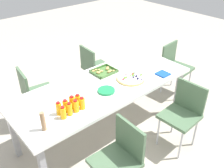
{
  "coord_description": "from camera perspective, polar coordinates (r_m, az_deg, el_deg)",
  "views": [
    {
      "loc": [
        -1.59,
        -1.96,
        2.31
      ],
      "look_at": [
        0.06,
        -0.08,
        0.77
      ],
      "focal_mm": 39.63,
      "sensor_mm": 36.0,
      "label": 1
    }
  ],
  "objects": [
    {
      "name": "party_table",
      "position": [
        3.0,
        -1.84,
        -1.12
      ],
      "size": [
        2.26,
        0.89,
        0.75
      ],
      "color": "white",
      "rests_on": "ground_plane"
    },
    {
      "name": "chair_far_left",
      "position": [
        3.44,
        -17.44,
        -1.7
      ],
      "size": [
        0.45,
        0.45,
        0.83
      ],
      "rotation": [
        0.0,
        0.0,
        -1.69
      ],
      "color": "#4C6B4C",
      "rests_on": "ground_plane"
    },
    {
      "name": "ground_plane",
      "position": [
        3.42,
        -1.64,
        -10.82
      ],
      "size": [
        12.0,
        12.0,
        0.0
      ],
      "primitive_type": "plane",
      "color": "#B2A899"
    },
    {
      "name": "napkin_stack",
      "position": [
        3.24,
        11.65,
        2.3
      ],
      "size": [
        0.15,
        0.15,
        0.02
      ],
      "primitive_type": "cube",
      "color": "#194CA5",
      "rests_on": "party_table"
    },
    {
      "name": "fruit_pizza",
      "position": [
        3.08,
        4.37,
        1.33
      ],
      "size": [
        0.35,
        0.35,
        0.05
      ],
      "color": "tan",
      "rests_on": "party_table"
    },
    {
      "name": "chair_near_right",
      "position": [
        3.07,
        16.12,
        -5.95
      ],
      "size": [
        0.42,
        0.42,
        0.83
      ],
      "rotation": [
        0.0,
        0.0,
        1.61
      ],
      "color": "#4C6B4C",
      "rests_on": "ground_plane"
    },
    {
      "name": "juice_bottle_5",
      "position": [
        2.54,
        -10.65,
        -5.03
      ],
      "size": [
        0.06,
        0.06,
        0.14
      ],
      "color": "#FAAD14",
      "rests_on": "party_table"
    },
    {
      "name": "juice_bottle_4",
      "position": [
        2.51,
        -12.16,
        -5.57
      ],
      "size": [
        0.06,
        0.06,
        0.15
      ],
      "color": "#F9AC14",
      "rests_on": "party_table"
    },
    {
      "name": "juice_bottle_3",
      "position": [
        2.56,
        -6.9,
        -4.45
      ],
      "size": [
        0.06,
        0.06,
        0.14
      ],
      "color": "#FAAD14",
      "rests_on": "party_table"
    },
    {
      "name": "juice_bottle_6",
      "position": [
        2.58,
        -9.19,
        -4.23
      ],
      "size": [
        0.06,
        0.06,
        0.15
      ],
      "color": "#F9AC14",
      "rests_on": "party_table"
    },
    {
      "name": "plate_stack",
      "position": [
        2.83,
        -1.32,
        -1.52
      ],
      "size": [
        0.2,
        0.2,
        0.02
      ],
      "color": "#1E8C4C",
      "rests_on": "party_table"
    },
    {
      "name": "juice_bottle_1",
      "position": [
        2.49,
        -9.74,
        -5.74
      ],
      "size": [
        0.05,
        0.05,
        0.14
      ],
      "color": "#FAAE14",
      "rests_on": "party_table"
    },
    {
      "name": "snack_tray",
      "position": [
        3.23,
        -1.91,
        2.94
      ],
      "size": [
        0.3,
        0.25,
        0.04
      ],
      "color": "#477238",
      "rests_on": "party_table"
    },
    {
      "name": "chair_near_left",
      "position": [
        2.44,
        1.9,
        -16.17
      ],
      "size": [
        0.41,
        0.41,
        0.83
      ],
      "rotation": [
        0.0,
        0.0,
        1.53
      ],
      "color": "#4C6B4C",
      "rests_on": "ground_plane"
    },
    {
      "name": "chair_far_right",
      "position": [
        3.93,
        -4.13,
        4.13
      ],
      "size": [
        0.42,
        0.42,
        0.83
      ],
      "rotation": [
        0.0,
        0.0,
        -1.63
      ],
      "color": "#4C6B4C",
      "rests_on": "ground_plane"
    },
    {
      "name": "cardboard_tube",
      "position": [
        2.35,
        -15.62,
        -8.28
      ],
      "size": [
        0.04,
        0.04,
        0.2
      ],
      "primitive_type": "cylinder",
      "color": "#9E7A56",
      "rests_on": "party_table"
    },
    {
      "name": "juice_bottle_0",
      "position": [
        2.46,
        -11.19,
        -6.52
      ],
      "size": [
        0.06,
        0.06,
        0.14
      ],
      "color": "#F9AC14",
      "rests_on": "party_table"
    },
    {
      "name": "juice_bottle_7",
      "position": [
        2.61,
        -7.89,
        -3.71
      ],
      "size": [
        0.06,
        0.06,
        0.13
      ],
      "color": "#F9AE14",
      "rests_on": "party_table"
    },
    {
      "name": "juice_bottle_2",
      "position": [
        2.53,
        -8.35,
        -5.06
      ],
      "size": [
        0.06,
        0.06,
        0.14
      ],
      "color": "#FAAD14",
      "rests_on": "party_table"
    },
    {
      "name": "chair_end",
      "position": [
        4.1,
        14.18,
        4.42
      ],
      "size": [
        0.44,
        0.44,
        0.83
      ],
      "rotation": [
        0.0,
        0.0,
        3.24
      ],
      "color": "#4C6B4C",
      "rests_on": "ground_plane"
    }
  ]
}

